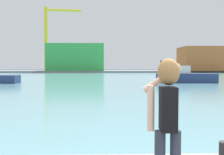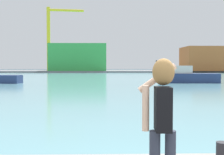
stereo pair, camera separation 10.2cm
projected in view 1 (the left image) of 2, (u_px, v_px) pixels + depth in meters
name	position (u px, v px, depth m)	size (l,w,h in m)	color
ground_plane	(110.00, 77.00, 53.55)	(220.00, 220.00, 0.00)	#334751
harbor_water	(109.00, 77.00, 55.55)	(140.00, 100.00, 0.02)	#6BA8B2
far_shore_dock	(106.00, 71.00, 95.48)	(140.00, 20.00, 0.49)	gray
person_photographer	(167.00, 111.00, 3.80)	(0.53, 0.55, 1.74)	#2D3342
boat_moored_2	(185.00, 76.00, 36.61)	(7.39, 2.89, 2.07)	navy
warehouse_left	(76.00, 57.00, 90.70)	(17.05, 8.51, 8.11)	green
warehouse_right	(203.00, 59.00, 91.00)	(13.28, 11.56, 7.21)	#B26633
port_crane	(50.00, 33.00, 86.94)	(10.74, 2.29, 18.57)	yellow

